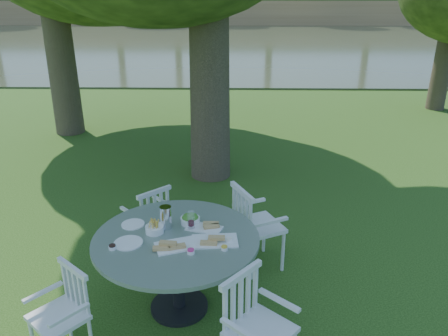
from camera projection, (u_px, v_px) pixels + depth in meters
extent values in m
plane|color=#17380B|center=(224.00, 235.00, 5.57)|extent=(140.00, 140.00, 0.00)
cylinder|color=black|center=(179.00, 306.00, 4.29)|extent=(0.56, 0.56, 0.04)
cylinder|color=black|center=(178.00, 274.00, 4.14)|extent=(0.12, 0.12, 0.72)
cylinder|color=#5E6E5B|center=(176.00, 239.00, 4.00)|extent=(1.53, 1.53, 0.04)
cylinder|color=silver|center=(283.00, 252.00, 4.79)|extent=(0.04, 0.04, 0.48)
cylinder|color=silver|center=(264.00, 233.00, 5.15)|extent=(0.04, 0.04, 0.48)
cylinder|color=silver|center=(252.00, 260.00, 4.64)|extent=(0.04, 0.04, 0.48)
cylinder|color=silver|center=(235.00, 240.00, 5.00)|extent=(0.04, 0.04, 0.48)
cube|color=silver|center=(259.00, 225.00, 4.80)|extent=(0.62, 0.64, 0.04)
cube|color=silver|center=(242.00, 211.00, 4.63)|extent=(0.25, 0.46, 0.49)
cylinder|color=silver|center=(153.00, 225.00, 5.39)|extent=(0.03, 0.03, 0.43)
cylinder|color=silver|center=(127.00, 236.00, 5.15)|extent=(0.03, 0.03, 0.43)
cylinder|color=silver|center=(170.00, 236.00, 5.16)|extent=(0.03, 0.03, 0.43)
cylinder|color=silver|center=(142.00, 247.00, 4.92)|extent=(0.03, 0.03, 0.43)
cube|color=silver|center=(147.00, 218.00, 5.07)|extent=(0.59, 0.59, 0.04)
cube|color=silver|center=(155.00, 209.00, 4.86)|extent=(0.34, 0.33, 0.44)
cylinder|color=silver|center=(68.00, 319.00, 3.86)|extent=(0.03, 0.03, 0.41)
cube|color=silver|center=(58.00, 317.00, 3.55)|extent=(0.56, 0.56, 0.04)
cube|color=silver|center=(75.00, 288.00, 3.61)|extent=(0.34, 0.30, 0.42)
cylinder|color=silver|center=(257.00, 332.00, 3.68)|extent=(0.04, 0.04, 0.45)
cube|color=silver|center=(260.00, 332.00, 3.33)|extent=(0.62, 0.63, 0.04)
cube|color=silver|center=(241.00, 298.00, 3.38)|extent=(0.33, 0.38, 0.46)
cube|color=white|center=(177.00, 246.00, 3.84)|extent=(0.43, 0.34, 0.01)
cube|color=white|center=(215.00, 241.00, 3.91)|extent=(0.43, 0.27, 0.02)
cube|color=white|center=(204.00, 228.00, 4.13)|extent=(0.37, 0.28, 0.01)
cylinder|color=white|center=(128.00, 243.00, 3.89)|extent=(0.26, 0.26, 0.01)
cylinder|color=white|center=(133.00, 224.00, 4.20)|extent=(0.22, 0.22, 0.01)
cylinder|color=white|center=(155.00, 229.00, 4.06)|extent=(0.17, 0.17, 0.07)
cylinder|color=white|center=(190.00, 220.00, 4.22)|extent=(0.19, 0.19, 0.06)
cylinder|color=silver|center=(166.00, 217.00, 4.11)|extent=(0.11, 0.11, 0.22)
cylinder|color=white|center=(191.00, 221.00, 4.09)|extent=(0.07, 0.07, 0.18)
cylinder|color=white|center=(162.00, 222.00, 4.14)|extent=(0.06, 0.06, 0.10)
cylinder|color=white|center=(152.00, 228.00, 4.02)|extent=(0.07, 0.07, 0.12)
cylinder|color=white|center=(191.00, 252.00, 3.74)|extent=(0.07, 0.07, 0.03)
cylinder|color=white|center=(224.00, 248.00, 3.79)|extent=(0.06, 0.06, 0.03)
cylinder|color=white|center=(229.00, 240.00, 3.91)|extent=(0.07, 0.07, 0.03)
cylinder|color=white|center=(112.00, 248.00, 3.80)|extent=(0.07, 0.07, 0.03)
cube|color=#333C23|center=(232.00, 43.00, 26.90)|extent=(100.00, 28.00, 0.12)
cube|color=olive|center=(233.00, 13.00, 40.86)|extent=(100.00, 3.00, 2.20)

